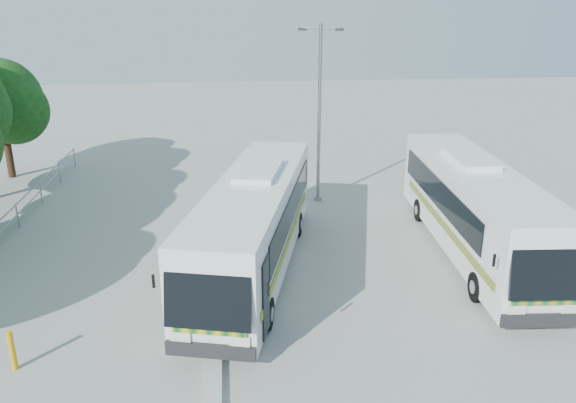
{
  "coord_description": "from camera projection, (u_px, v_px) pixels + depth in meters",
  "views": [
    {
      "loc": [
        -1.79,
        -15.45,
        8.23
      ],
      "look_at": [
        0.22,
        2.58,
        1.89
      ],
      "focal_mm": 35.0,
      "sensor_mm": 36.0,
      "label": 1
    }
  ],
  "objects": [
    {
      "name": "ground",
      "position": [
        290.0,
        286.0,
        17.4
      ],
      "size": [
        100.0,
        100.0,
        0.0
      ],
      "primitive_type": "plane",
      "color": "gray",
      "rests_on": "ground"
    },
    {
      "name": "kerb_divider",
      "position": [
        216.0,
        260.0,
        19.01
      ],
      "size": [
        0.4,
        16.0,
        0.15
      ],
      "primitive_type": "cube",
      "color": "#B2B2AD",
      "rests_on": "ground"
    },
    {
      "name": "tree_far_e",
      "position": [
        1.0,
        100.0,
        27.27
      ],
      "size": [
        4.54,
        4.28,
        5.92
      ],
      "color": "#382314",
      "rests_on": "ground"
    },
    {
      "name": "coach_main",
      "position": [
        254.0,
        222.0,
        17.96
      ],
      "size": [
        4.87,
        11.19,
        3.05
      ],
      "rotation": [
        0.0,
        0.0,
        -0.25
      ],
      "color": "silver",
      "rests_on": "ground"
    },
    {
      "name": "coach_adjacent",
      "position": [
        475.0,
        207.0,
        19.32
      ],
      "size": [
        3.07,
        11.16,
        3.06
      ],
      "rotation": [
        0.0,
        0.0,
        -0.08
      ],
      "color": "white",
      "rests_on": "ground"
    },
    {
      "name": "lamppost",
      "position": [
        319.0,
        107.0,
        23.72
      ],
      "size": [
        1.82,
        0.69,
        7.57
      ],
      "rotation": [
        0.0,
        0.0,
        -0.29
      ],
      "color": "gray",
      "rests_on": "ground"
    },
    {
      "name": "bollard",
      "position": [
        12.0,
        350.0,
        13.27
      ],
      "size": [
        0.17,
        0.17,
        1.04
      ],
      "primitive_type": "cylinder",
      "rotation": [
        0.0,
        0.0,
        -0.17
      ],
      "color": "#CA920B",
      "rests_on": "ground"
    }
  ]
}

